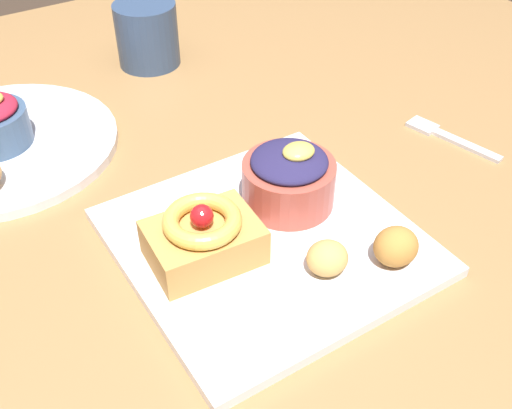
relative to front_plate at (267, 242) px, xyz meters
name	(u,v)px	position (x,y,z in m)	size (l,w,h in m)	color
dining_table	(172,218)	(-0.02, 0.18, -0.09)	(1.48, 1.08, 0.73)	olive
front_plate	(267,242)	(0.00, 0.00, 0.00)	(0.27, 0.27, 0.01)	white
cake_slice	(203,237)	(-0.07, 0.01, 0.03)	(0.11, 0.08, 0.06)	#C68E47
berry_ramekin	(289,178)	(0.05, 0.03, 0.04)	(0.10, 0.10, 0.07)	#B24C3D
fritter_front	(327,258)	(0.02, -0.07, 0.02)	(0.04, 0.04, 0.03)	tan
fritter_middle	(396,246)	(0.08, -0.09, 0.02)	(0.04, 0.04, 0.04)	#BC7F38
back_plate	(0,145)	(-0.18, 0.31, 0.00)	(0.28, 0.28, 0.01)	white
fork	(446,136)	(0.29, 0.04, 0.00)	(0.05, 0.13, 0.00)	silver
coffee_mug	(147,34)	(0.07, 0.42, 0.04)	(0.09, 0.09, 0.09)	#334766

